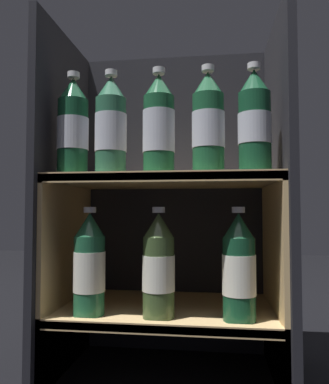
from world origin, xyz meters
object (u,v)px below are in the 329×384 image
(bottle_lower_front_2, at_px, (239,269))
(bottle_lower_front_0, at_px, (89,266))
(bottle_upper_front_3, at_px, (208,125))
(bottle_upper_front_1, at_px, (111,128))
(bottle_upper_front_2, at_px, (159,127))
(bottle_upper_front_0, at_px, (73,129))
(bottle_lower_front_1, at_px, (159,267))
(bottle_upper_front_4, at_px, (255,123))

(bottle_lower_front_2, bearing_deg, bottle_lower_front_0, 180.00)
(bottle_upper_front_3, bearing_deg, bottle_lower_front_0, -180.00)
(bottle_lower_front_0, bearing_deg, bottle_upper_front_1, 0.00)
(bottle_upper_front_2, distance_m, bottle_lower_front_0, 0.39)
(bottle_upper_front_0, distance_m, bottle_upper_front_1, 0.10)
(bottle_upper_front_1, bearing_deg, bottle_upper_front_3, 0.00)
(bottle_upper_front_1, relative_size, bottle_lower_front_2, 1.00)
(bottle_upper_front_0, bearing_deg, bottle_lower_front_1, 0.00)
(bottle_upper_front_2, relative_size, bottle_upper_front_4, 1.00)
(bottle_upper_front_3, bearing_deg, bottle_lower_front_1, 180.00)
(bottle_upper_front_3, relative_size, bottle_upper_front_4, 1.00)
(bottle_lower_front_2, bearing_deg, bottle_upper_front_0, 180.00)
(bottle_upper_front_1, height_order, bottle_upper_front_4, same)
(bottle_upper_front_4, xyz_separation_m, bottle_lower_front_2, (-0.04, 0.00, -0.35))
(bottle_upper_front_0, bearing_deg, bottle_lower_front_2, -0.00)
(bottle_upper_front_0, bearing_deg, bottle_upper_front_3, 0.00)
(bottle_upper_front_4, bearing_deg, bottle_lower_front_2, 180.00)
(bottle_upper_front_3, relative_size, bottle_lower_front_1, 1.00)
(bottle_upper_front_3, xyz_separation_m, bottle_upper_front_4, (0.11, -0.00, 0.00))
(bottle_upper_front_3, distance_m, bottle_lower_front_2, 0.35)
(bottle_lower_front_2, bearing_deg, bottle_lower_front_1, 180.00)
(bottle_lower_front_0, bearing_deg, bottle_upper_front_3, 0.00)
(bottle_upper_front_0, xyz_separation_m, bottle_lower_front_0, (0.05, -0.00, -0.35))
(bottle_upper_front_2, relative_size, bottle_lower_front_1, 1.00)
(bottle_upper_front_0, relative_size, bottle_upper_front_2, 1.00)
(bottle_upper_front_4, xyz_separation_m, bottle_lower_front_1, (-0.23, 0.00, -0.34))
(bottle_upper_front_0, relative_size, bottle_lower_front_0, 1.00)
(bottle_upper_front_0, height_order, bottle_lower_front_0, bottle_upper_front_0)
(bottle_upper_front_1, relative_size, bottle_upper_front_2, 1.00)
(bottle_upper_front_3, xyz_separation_m, bottle_lower_front_1, (-0.12, 0.00, -0.34))
(bottle_upper_front_0, distance_m, bottle_upper_front_2, 0.22)
(bottle_upper_front_3, height_order, bottle_upper_front_4, same)
(bottle_lower_front_0, distance_m, bottle_lower_front_2, 0.36)
(bottle_lower_front_0, distance_m, bottle_lower_front_1, 0.17)
(bottle_lower_front_0, bearing_deg, bottle_upper_front_0, 180.00)
(bottle_upper_front_0, xyz_separation_m, bottle_lower_front_2, (0.41, -0.00, -0.34))
(bottle_lower_front_2, bearing_deg, bottle_upper_front_3, 180.00)
(bottle_upper_front_4, height_order, bottle_lower_front_2, bottle_upper_front_4)
(bottle_upper_front_0, xyz_separation_m, bottle_lower_front_1, (0.22, 0.00, -0.34))
(bottle_upper_front_2, bearing_deg, bottle_upper_front_3, 0.00)
(bottle_upper_front_2, bearing_deg, bottle_upper_front_4, -0.00)
(bottle_lower_front_1, relative_size, bottle_lower_front_2, 1.00)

